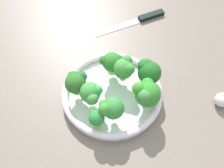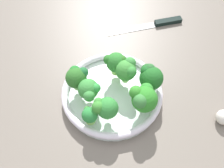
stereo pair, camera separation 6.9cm
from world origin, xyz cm
name	(u,v)px [view 1 (the left image)]	position (x,y,z in cm)	size (l,w,h in cm)	color
ground_plane	(128,91)	(0.00, 0.00, -1.25)	(130.00, 130.00, 2.50)	#70675D
bowl	(112,93)	(3.63, 3.95, 1.77)	(28.28, 28.28, 3.47)	white
broccoli_floret_0	(148,71)	(-4.71, -2.09, 7.85)	(6.89, 6.65, 7.38)	#95C772
broccoli_floret_1	(76,82)	(12.62, 7.09, 7.96)	(5.66, 6.15, 7.26)	#90CD68
broccoli_floret_2	(97,118)	(4.21, 14.61, 6.48)	(4.16, 4.08, 5.32)	#7DB550
broccoli_floret_3	(124,68)	(1.61, -0.86, 8.25)	(6.16, 6.27, 7.60)	#97CC6C
broccoli_floret_4	(91,94)	(7.70, 9.06, 7.51)	(5.98, 6.14, 6.90)	#9AC975
broccoli_floret_5	(146,93)	(-5.88, 5.23, 8.21)	(7.48, 8.15, 7.95)	#8DC061
broccoli_floret_6	(111,108)	(1.35, 11.84, 7.94)	(6.31, 5.64, 7.09)	#8FD96B
broccoli_floret_7	(112,62)	(5.56, -2.12, 7.79)	(6.22, 5.60, 7.21)	#91C157
knife	(139,20)	(3.79, -29.15, 0.55)	(21.61, 19.30, 1.50)	silver
garlic_bulb	(222,100)	(-26.11, -2.78, 2.01)	(4.02, 4.02, 4.02)	white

